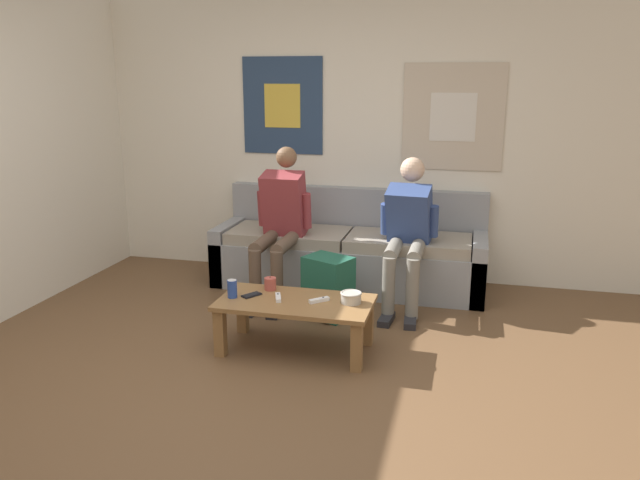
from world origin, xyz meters
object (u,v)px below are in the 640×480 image
object	(u,v)px
ceramic_bowl	(351,297)
couch	(350,254)
drink_can_blue	(232,289)
coffee_table	(295,310)
game_controller_near_left	(278,297)
person_seated_adult	(280,219)
backpack	(327,289)
pillar_candle	(270,284)
game_controller_near_right	(319,300)
person_seated_teen	(408,228)
cell_phone	(252,295)

from	to	relation	value
ceramic_bowl	couch	bearing A→B (deg)	101.78
drink_can_blue	coffee_table	bearing A→B (deg)	5.85
game_controller_near_left	ceramic_bowl	bearing A→B (deg)	5.90
person_seated_adult	backpack	size ratio (longest dim) A/B	2.59
backpack	pillar_candle	distance (m)	0.59
pillar_candle	person_seated_adult	bearing A→B (deg)	102.88
person_seated_adult	game_controller_near_right	distance (m)	1.22
coffee_table	person_seated_teen	bearing A→B (deg)	59.81
ceramic_bowl	cell_phone	distance (m)	0.69
backpack	drink_can_blue	xyz separation A→B (m)	(-0.50, -0.68, 0.19)
cell_phone	person_seated_teen	bearing A→B (deg)	48.27
backpack	game_controller_near_left	size ratio (longest dim) A/B	3.26
backpack	pillar_candle	world-z (taller)	backpack
couch	person_seated_adult	xyz separation A→B (m)	(-0.51, -0.40, 0.38)
game_controller_near_right	pillar_candle	bearing A→B (deg)	158.81
pillar_candle	game_controller_near_right	distance (m)	0.42
person_seated_teen	ceramic_bowl	xyz separation A→B (m)	(-0.25, -1.02, -0.24)
coffee_table	person_seated_teen	xyz separation A→B (m)	(0.62, 1.07, 0.35)
ceramic_bowl	coffee_table	bearing A→B (deg)	-172.62
couch	cell_phone	xyz separation A→B (m)	(-0.40, -1.42, 0.08)
cell_phone	ceramic_bowl	bearing A→B (deg)	2.62
coffee_table	ceramic_bowl	size ratio (longest dim) A/B	7.18
person_seated_teen	drink_can_blue	world-z (taller)	person_seated_teen
drink_can_blue	person_seated_adult	bearing A→B (deg)	89.98
game_controller_near_left	game_controller_near_right	xyz separation A→B (m)	(0.28, 0.02, 0.00)
coffee_table	pillar_candle	distance (m)	0.31
game_controller_near_left	cell_phone	distance (m)	0.20
couch	backpack	bearing A→B (deg)	-90.95
couch	pillar_candle	world-z (taller)	couch
game_controller_near_right	cell_phone	size ratio (longest dim) A/B	0.84
ceramic_bowl	drink_can_blue	distance (m)	0.81
person_seated_adult	game_controller_near_left	xyz separation A→B (m)	(0.31, -1.04, -0.29)
game_controller_near_left	couch	bearing A→B (deg)	82.05
person_seated_teen	game_controller_near_left	world-z (taller)	person_seated_teen
coffee_table	person_seated_adult	size ratio (longest dim) A/B	0.83
couch	cell_phone	world-z (taller)	couch
person_seated_adult	ceramic_bowl	size ratio (longest dim) A/B	8.62
coffee_table	pillar_candle	xyz separation A→B (m)	(-0.23, 0.17, 0.11)
backpack	pillar_candle	size ratio (longest dim) A/B	4.83
cell_phone	coffee_table	bearing A→B (deg)	-3.00
person_seated_adult	game_controller_near_right	size ratio (longest dim) A/B	9.77
coffee_table	cell_phone	xyz separation A→B (m)	(-0.32, 0.02, 0.07)
person_seated_adult	game_controller_near_right	world-z (taller)	person_seated_adult
person_seated_teen	game_controller_near_right	bearing A→B (deg)	-113.62
drink_can_blue	game_controller_near_right	world-z (taller)	drink_can_blue
couch	pillar_candle	distance (m)	1.31
person_seated_adult	game_controller_near_right	bearing A→B (deg)	-59.98
person_seated_adult	ceramic_bowl	world-z (taller)	person_seated_adult
couch	game_controller_near_left	size ratio (longest dim) A/B	16.00
person_seated_adult	cell_phone	distance (m)	1.07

